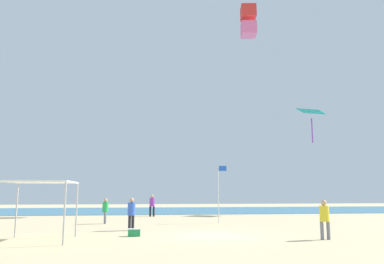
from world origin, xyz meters
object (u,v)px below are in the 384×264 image
at_px(canopy_tent, 40,184).
at_px(banner_flag, 219,188).
at_px(kite_box_red, 248,21).
at_px(person_central, 152,204).
at_px(kite_diamond_teal, 311,113).
at_px(person_near_tent, 131,211).
at_px(cooler_box, 134,232).
at_px(person_leftmost, 105,209).
at_px(person_rightmost, 324,216).

relative_size(canopy_tent, banner_flag, 0.81).
bearing_deg(kite_box_red, person_central, 31.53).
relative_size(person_central, kite_diamond_teal, 0.54).
distance_m(person_near_tent, kite_box_red, 28.39).
xyz_separation_m(person_central, cooler_box, (-1.36, -15.54, -0.91)).
bearing_deg(kite_diamond_teal, cooler_box, -2.92).
height_order(canopy_tent, cooler_box, canopy_tent).
xyz_separation_m(person_leftmost, kite_diamond_teal, (19.39, 10.16, 9.06)).
xyz_separation_m(person_rightmost, banner_flag, (-2.55, 9.99, 1.31)).
xyz_separation_m(person_near_tent, kite_box_red, (11.80, 17.02, 19.41)).
relative_size(canopy_tent, person_central, 1.68).
xyz_separation_m(banner_flag, kite_box_red, (6.00, 12.41, 18.13)).
height_order(person_near_tent, kite_diamond_teal, kite_diamond_teal).
distance_m(person_central, cooler_box, 15.63).
xyz_separation_m(person_near_tent, kite_diamond_teal, (17.61, 15.14, 9.01)).
bearing_deg(cooler_box, person_leftmost, 104.02).
bearing_deg(kite_diamond_teal, kite_box_red, -66.97).
xyz_separation_m(banner_flag, kite_diamond_teal, (11.80, 10.53, 7.72)).
bearing_deg(kite_box_red, cooler_box, 68.06).
bearing_deg(canopy_tent, kite_diamond_teal, 42.19).
distance_m(person_leftmost, kite_diamond_teal, 23.69).
xyz_separation_m(canopy_tent, kite_box_red, (15.61, 21.29, 18.09)).
relative_size(person_rightmost, kite_box_red, 0.49).
relative_size(person_near_tent, banner_flag, 0.45).
xyz_separation_m(person_rightmost, kite_box_red, (3.44, 22.41, 19.44)).
relative_size(person_rightmost, kite_diamond_teal, 0.49).
relative_size(canopy_tent, person_rightmost, 1.85).
bearing_deg(kite_box_red, kite_diamond_teal, 170.26).
xyz_separation_m(canopy_tent, person_central, (5.35, 16.88, -1.25)).
height_order(canopy_tent, kite_box_red, kite_box_red).
bearing_deg(kite_box_red, person_leftmost, 49.84).
distance_m(person_leftmost, person_central, 8.33).
bearing_deg(banner_flag, person_rightmost, -75.67).
distance_m(banner_flag, kite_diamond_teal, 17.60).
distance_m(person_leftmost, person_rightmost, 14.50).
relative_size(person_leftmost, kite_box_red, 0.48).
xyz_separation_m(person_leftmost, cooler_box, (1.97, -7.90, -0.79)).
distance_m(person_central, banner_flag, 9.15).
height_order(person_leftmost, person_rightmost, person_rightmost).
bearing_deg(canopy_tent, person_leftmost, 77.68).
bearing_deg(banner_flag, kite_box_red, 64.22).
bearing_deg(person_leftmost, kite_box_red, 123.47).
bearing_deg(person_near_tent, person_rightmost, -89.87).
height_order(person_central, banner_flag, banner_flag).
bearing_deg(cooler_box, person_central, 85.02).
bearing_deg(banner_flag, person_central, 118.04).
bearing_deg(kite_diamond_teal, person_rightmost, 16.79).
distance_m(canopy_tent, person_rightmost, 12.29).
relative_size(person_near_tent, kite_diamond_teal, 0.50).
relative_size(canopy_tent, kite_box_red, 0.90).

